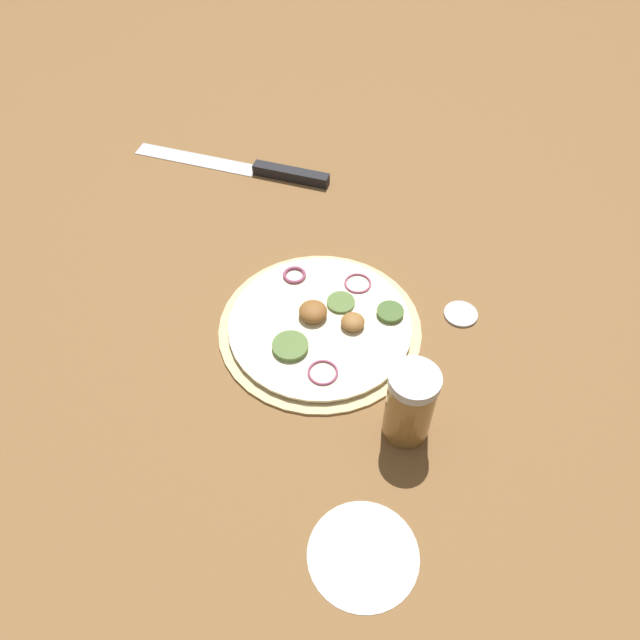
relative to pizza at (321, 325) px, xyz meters
The scene contains 6 objects.
ground_plane 0.01m from the pizza, 67.64° to the left, with size 3.00×3.00×0.00m, color brown.
pizza is the anchor object (origin of this frame).
knife 0.35m from the pizza, 22.09° to the right, with size 0.30×0.22×0.02m.
spice_jar 0.19m from the pizza, behind, with size 0.06×0.06×0.11m.
loose_cap 0.19m from the pizza, 120.60° to the right, with size 0.05×0.05×0.01m.
flour_patch 0.30m from the pizza, 150.45° to the left, with size 0.12×0.12×0.00m.
Camera 1 is at (-0.41, 0.32, 0.65)m, focal length 35.00 mm.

